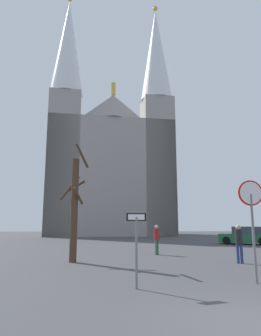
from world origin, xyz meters
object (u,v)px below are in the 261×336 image
Objects in this scene: one_way_arrow_sign at (136,241)px; pedestrian_walking at (157,237)px; cathedral at (110,161)px; stop_sign at (252,210)px; parked_car_near_green at (246,236)px; pedestrian_standing at (239,240)px; bare_tree at (75,206)px.

pedestrian_walking is (2.06, 8.80, -0.28)m from one_way_arrow_sign.
cathedral reaches higher than stop_sign.
parked_car_near_green is (10.87, 16.47, -0.58)m from one_way_arrow_sign.
parked_car_near_green is 2.72× the size of pedestrian_walking.
cathedral is at bearing 99.55° from pedestrian_standing.
bare_tree is at bearing -145.75° from pedestrian_walking.
cathedral is at bearing 86.19° from bare_tree.
parked_car_near_green is 11.69m from pedestrian_walking.
stop_sign is 1.51× the size of one_way_arrow_sign.
stop_sign is at bearing -83.90° from cathedral.
stop_sign is 4.74m from pedestrian_standing.
one_way_arrow_sign reaches higher than pedestrian_walking.
pedestrian_walking is (-8.81, -7.68, 0.30)m from parked_car_near_green.
one_way_arrow_sign is (-3.60, -0.48, -0.88)m from stop_sign.
one_way_arrow_sign is 19.75m from parked_car_near_green.
pedestrian_walking reaches higher than parked_car_near_green.
bare_tree is at bearing 172.31° from pedestrian_standing.
pedestrian_walking is at bearing -138.94° from parked_car_near_green.
cathedral is 31.84m from bare_tree.
cathedral reaches higher than bare_tree.
bare_tree is at bearing -141.05° from parked_car_near_green.
parked_car_near_green is at bearing 41.06° from pedestrian_walking.
pedestrian_standing is at bearing 43.62° from one_way_arrow_sign.
parked_car_near_green is at bearing 63.53° from pedestrian_standing.
parked_car_near_green is (7.27, 15.99, -1.46)m from stop_sign.
bare_tree is (-5.89, 5.36, 0.38)m from stop_sign.
stop_sign reaches higher than pedestrian_standing.
stop_sign reaches higher than parked_car_near_green.
one_way_arrow_sign is at bearing -68.62° from bare_tree.
one_way_arrow_sign is 7.02m from pedestrian_standing.
bare_tree is 5.48m from pedestrian_walking.
bare_tree is (-2.04, -30.65, -8.36)m from cathedral.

